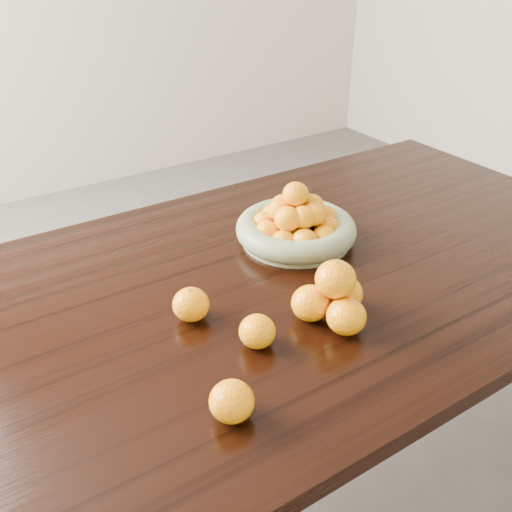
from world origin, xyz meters
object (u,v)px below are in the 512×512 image
loose_orange_0 (191,305)px  dining_table (262,311)px  fruit_bowl (296,225)px  orange_pyramid (334,298)px

loose_orange_0 → dining_table: bearing=12.7°
dining_table → fruit_bowl: fruit_bowl is taller
dining_table → loose_orange_0: size_ratio=26.58×
dining_table → loose_orange_0: bearing=-167.3°
orange_pyramid → fruit_bowl: bearing=66.3°
fruit_bowl → dining_table: bearing=-149.1°
dining_table → loose_orange_0: (-0.20, -0.05, 0.12)m
fruit_bowl → loose_orange_0: fruit_bowl is taller
fruit_bowl → orange_pyramid: (-0.13, -0.31, 0.01)m
loose_orange_0 → orange_pyramid: bearing=-33.3°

